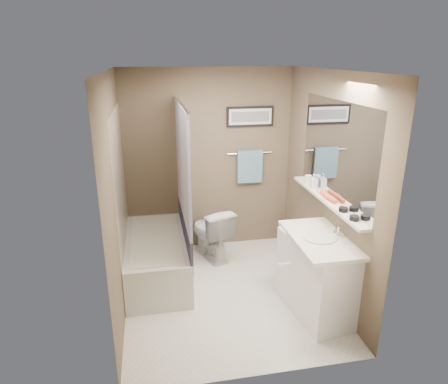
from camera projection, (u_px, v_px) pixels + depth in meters
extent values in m
plane|color=silver|center=(226.00, 293.00, 4.49)|extent=(2.50, 2.50, 0.00)
cube|color=silver|center=(227.00, 72.00, 3.71)|extent=(2.20, 2.50, 0.04)
cube|color=brown|center=(209.00, 162.00, 5.24)|extent=(2.20, 0.04, 2.40)
cube|color=brown|center=(259.00, 245.00, 2.95)|extent=(2.20, 0.04, 2.40)
cube|color=brown|center=(119.00, 199.00, 3.90)|extent=(0.04, 2.50, 2.40)
cube|color=brown|center=(325.00, 186.00, 4.29)|extent=(0.04, 2.50, 2.40)
cube|color=#B9A88C|center=(122.00, 201.00, 4.43)|extent=(0.02, 1.55, 2.00)
cylinder|color=silver|center=(181.00, 103.00, 4.21)|extent=(0.02, 1.55, 0.02)
cube|color=silver|center=(183.00, 163.00, 4.42)|extent=(0.03, 1.45, 1.28)
cube|color=#262748|center=(185.00, 230.00, 4.69)|extent=(0.03, 1.45, 0.36)
cube|color=silver|center=(336.00, 151.00, 4.01)|extent=(0.02, 1.60, 1.00)
cube|color=silver|center=(326.00, 200.00, 4.17)|extent=(0.12, 1.60, 0.03)
cylinder|color=silver|center=(250.00, 153.00, 5.29)|extent=(0.60, 0.02, 0.02)
cube|color=#8CBCCC|center=(250.00, 167.00, 5.33)|extent=(0.34, 0.05, 0.44)
cube|color=black|center=(250.00, 116.00, 5.15)|extent=(0.62, 0.02, 0.26)
cube|color=white|center=(250.00, 117.00, 5.13)|extent=(0.56, 0.00, 0.20)
cube|color=#595959|center=(250.00, 117.00, 5.13)|extent=(0.50, 0.00, 0.13)
cube|color=silver|center=(327.00, 263.00, 3.10)|extent=(0.80, 0.02, 2.00)
cylinder|color=silver|center=(284.00, 264.00, 3.09)|extent=(0.10, 0.02, 0.02)
cube|color=silver|center=(157.00, 258.00, 4.74)|extent=(0.72, 1.51, 0.50)
cube|color=silver|center=(155.00, 239.00, 4.66)|extent=(0.56, 1.36, 0.02)
imported|color=silver|center=(211.00, 232.00, 5.19)|extent=(0.60, 0.77, 0.70)
cube|color=white|center=(318.00, 277.00, 4.06)|extent=(0.62, 0.96, 0.80)
cube|color=white|center=(320.00, 239.00, 3.92)|extent=(0.54, 0.96, 0.04)
cylinder|color=silver|center=(319.00, 237.00, 3.91)|extent=(0.34, 0.34, 0.01)
cylinder|color=silver|center=(339.00, 231.00, 3.93)|extent=(0.02, 0.02, 0.10)
sphere|color=silver|center=(334.00, 229.00, 4.03)|extent=(0.05, 0.05, 0.05)
cylinder|color=black|center=(354.00, 218.00, 3.61)|extent=(0.09, 0.09, 0.04)
cylinder|color=black|center=(343.00, 209.00, 3.81)|extent=(0.09, 0.09, 0.04)
cylinder|color=#CE451D|center=(330.00, 199.00, 4.09)|extent=(0.06, 0.22, 0.04)
cylinder|color=orange|center=(325.00, 195.00, 4.21)|extent=(0.07, 0.22, 0.04)
cube|color=#CC7C95|center=(319.00, 192.00, 4.35)|extent=(0.05, 0.16, 0.01)
cylinder|color=silver|center=(308.00, 180.00, 4.62)|extent=(0.08, 0.08, 0.10)
imported|color=#999999|center=(314.00, 181.00, 4.47)|extent=(0.07, 0.07, 0.16)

